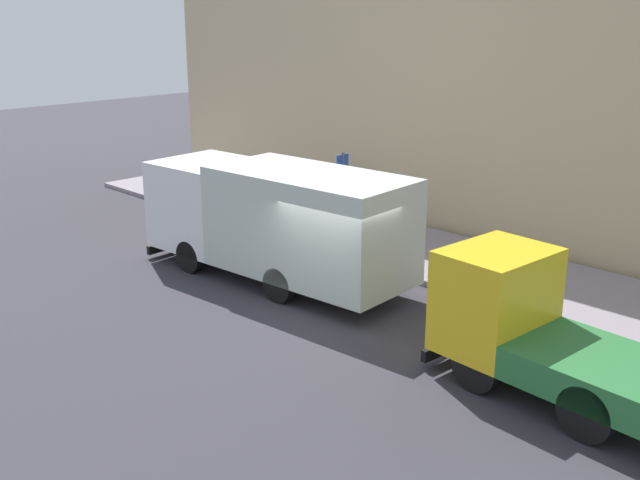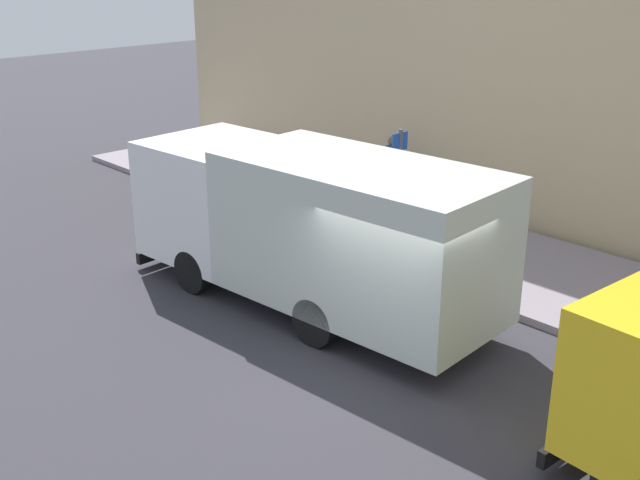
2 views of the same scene
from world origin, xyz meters
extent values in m
plane|color=#34323A|center=(0.00, 0.00, 0.00)|extent=(80.00, 80.00, 0.00)
cube|color=gray|center=(4.95, 0.00, 0.07)|extent=(3.90, 30.00, 0.15)
cube|color=white|center=(0.60, 5.14, 1.58)|extent=(2.60, 2.53, 2.30)
cube|color=black|center=(0.52, 6.30, 1.86)|extent=(2.04, 0.20, 1.29)
cube|color=silver|center=(0.86, 1.46, 1.68)|extent=(2.78, 5.18, 2.51)
cube|color=black|center=(0.51, 6.38, 0.23)|extent=(2.34, 0.29, 0.24)
cylinder|color=black|center=(-0.43, 4.59, 0.43)|extent=(0.36, 0.87, 0.85)
cylinder|color=black|center=(1.70, 4.74, 0.43)|extent=(0.36, 0.87, 0.85)
cylinder|color=black|center=(-0.20, 1.38, 0.43)|extent=(0.36, 0.87, 0.85)
cylinder|color=black|center=(1.93, 1.54, 0.43)|extent=(0.36, 0.87, 0.85)
cube|color=black|center=(0.35, -3.31, 1.68)|extent=(1.72, 0.18, 1.09)
cube|color=black|center=(0.35, -3.23, 0.27)|extent=(1.97, 0.26, 0.24)
cylinder|color=black|center=(3.68, 3.16, 0.57)|extent=(0.36, 0.36, 0.85)
cylinder|color=#2A4D94|center=(3.68, 3.16, 1.32)|extent=(0.48, 0.48, 0.65)
sphere|color=tan|center=(3.68, 3.16, 1.75)|extent=(0.21, 0.21, 0.21)
cylinder|color=#482E4D|center=(6.24, 5.42, 0.58)|extent=(0.36, 0.36, 0.86)
cylinder|color=#265996|center=(6.24, 5.42, 1.31)|extent=(0.47, 0.47, 0.61)
sphere|color=brown|center=(6.24, 5.42, 1.74)|extent=(0.24, 0.24, 0.24)
cone|color=orange|center=(3.98, 6.53, 0.51)|extent=(0.51, 0.51, 0.73)
cylinder|color=#4C5156|center=(3.34, 2.70, 1.54)|extent=(0.08, 0.08, 2.78)
cube|color=blue|center=(3.34, 2.72, 2.68)|extent=(0.44, 0.03, 0.36)
camera|label=1|loc=(-11.39, -11.09, 6.71)|focal=42.66mm
camera|label=2|loc=(-8.33, -7.22, 6.34)|focal=44.17mm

